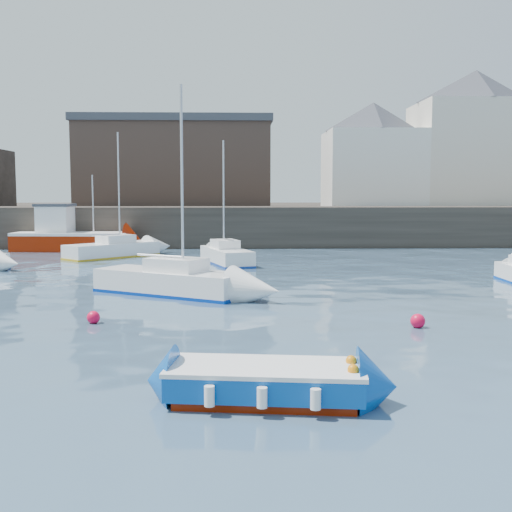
{
  "coord_description": "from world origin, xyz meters",
  "views": [
    {
      "loc": [
        -0.82,
        -13.91,
        4.07
      ],
      "look_at": [
        0.0,
        12.0,
        1.5
      ],
      "focal_mm": 45.0,
      "sensor_mm": 36.0,
      "label": 1
    }
  ],
  "objects_px": {
    "sailboat_f": "(226,255)",
    "buoy_mid": "(418,328)",
    "sailboat_h": "(113,249)",
    "fishing_boat": "(69,236)",
    "buoy_near": "(94,323)",
    "buoy_far": "(200,276)",
    "sailboat_b": "(171,281)",
    "blue_dinghy": "(266,381)"
  },
  "relations": [
    {
      "from": "sailboat_f",
      "to": "buoy_mid",
      "type": "height_order",
      "value": "sailboat_f"
    },
    {
      "from": "sailboat_h",
      "to": "fishing_boat",
      "type": "bearing_deg",
      "value": 128.95
    },
    {
      "from": "fishing_boat",
      "to": "buoy_near",
      "type": "distance_m",
      "value": 26.59
    },
    {
      "from": "fishing_boat",
      "to": "buoy_far",
      "type": "relative_size",
      "value": 19.83
    },
    {
      "from": "sailboat_h",
      "to": "buoy_near",
      "type": "height_order",
      "value": "sailboat_h"
    },
    {
      "from": "sailboat_h",
      "to": "buoy_mid",
      "type": "height_order",
      "value": "sailboat_h"
    },
    {
      "from": "buoy_near",
      "to": "sailboat_b",
      "type": "bearing_deg",
      "value": 72.01
    },
    {
      "from": "buoy_far",
      "to": "sailboat_h",
      "type": "bearing_deg",
      "value": 123.43
    },
    {
      "from": "fishing_boat",
      "to": "buoy_far",
      "type": "distance_m",
      "value": 17.28
    },
    {
      "from": "sailboat_b",
      "to": "fishing_boat",
      "type": "bearing_deg",
      "value": 114.74
    },
    {
      "from": "buoy_near",
      "to": "buoy_far",
      "type": "relative_size",
      "value": 0.98
    },
    {
      "from": "fishing_boat",
      "to": "sailboat_h",
      "type": "xyz_separation_m",
      "value": [
        3.98,
        -4.93,
        -0.51
      ]
    },
    {
      "from": "sailboat_b",
      "to": "sailboat_h",
      "type": "relative_size",
      "value": 1.05
    },
    {
      "from": "sailboat_f",
      "to": "buoy_near",
      "type": "height_order",
      "value": "sailboat_f"
    },
    {
      "from": "blue_dinghy",
      "to": "buoy_mid",
      "type": "relative_size",
      "value": 8.97
    },
    {
      "from": "sailboat_b",
      "to": "buoy_far",
      "type": "xyz_separation_m",
      "value": [
        0.86,
        5.8,
        -0.54
      ]
    },
    {
      "from": "fishing_boat",
      "to": "buoy_mid",
      "type": "xyz_separation_m",
      "value": [
        17.25,
        -26.52,
        -1.03
      ]
    },
    {
      "from": "sailboat_f",
      "to": "buoy_far",
      "type": "xyz_separation_m",
      "value": [
        -1.2,
        -5.25,
        -0.5
      ]
    },
    {
      "from": "fishing_boat",
      "to": "buoy_far",
      "type": "height_order",
      "value": "fishing_boat"
    },
    {
      "from": "blue_dinghy",
      "to": "fishing_boat",
      "type": "bearing_deg",
      "value": 110.34
    },
    {
      "from": "fishing_boat",
      "to": "sailboat_b",
      "type": "distance_m",
      "value": 21.86
    },
    {
      "from": "blue_dinghy",
      "to": "buoy_far",
      "type": "bearing_deg",
      "value": 96.9
    },
    {
      "from": "blue_dinghy",
      "to": "sailboat_h",
      "type": "xyz_separation_m",
      "value": [
        -8.35,
        28.34,
        0.11
      ]
    },
    {
      "from": "blue_dinghy",
      "to": "fishing_boat",
      "type": "xyz_separation_m",
      "value": [
        -12.33,
        33.27,
        0.62
      ]
    },
    {
      "from": "buoy_near",
      "to": "sailboat_f",
      "type": "bearing_deg",
      "value": 76.85
    },
    {
      "from": "blue_dinghy",
      "to": "buoy_far",
      "type": "distance_m",
      "value": 19.36
    },
    {
      "from": "sailboat_b",
      "to": "sailboat_h",
      "type": "distance_m",
      "value": 15.79
    },
    {
      "from": "buoy_mid",
      "to": "buoy_far",
      "type": "distance_m",
      "value": 14.42
    },
    {
      "from": "buoy_near",
      "to": "sailboat_h",
      "type": "bearing_deg",
      "value": 99.13
    },
    {
      "from": "sailboat_f",
      "to": "blue_dinghy",
      "type": "bearing_deg",
      "value": -87.37
    },
    {
      "from": "sailboat_h",
      "to": "buoy_far",
      "type": "distance_m",
      "value": 10.94
    },
    {
      "from": "fishing_boat",
      "to": "buoy_mid",
      "type": "bearing_deg",
      "value": -56.95
    },
    {
      "from": "buoy_mid",
      "to": "sailboat_b",
      "type": "bearing_deg",
      "value": 140.56
    },
    {
      "from": "fishing_boat",
      "to": "sailboat_b",
      "type": "xyz_separation_m",
      "value": [
        9.15,
        -19.85,
        -0.49
      ]
    },
    {
      "from": "blue_dinghy",
      "to": "buoy_far",
      "type": "xyz_separation_m",
      "value": [
        -2.33,
        19.22,
        -0.41
      ]
    },
    {
      "from": "sailboat_b",
      "to": "buoy_mid",
      "type": "height_order",
      "value": "sailboat_b"
    },
    {
      "from": "buoy_near",
      "to": "buoy_mid",
      "type": "bearing_deg",
      "value": -5.54
    },
    {
      "from": "sailboat_b",
      "to": "sailboat_f",
      "type": "xyz_separation_m",
      "value": [
        2.06,
        11.05,
        -0.04
      ]
    },
    {
      "from": "blue_dinghy",
      "to": "sailboat_h",
      "type": "bearing_deg",
      "value": 106.41
    },
    {
      "from": "fishing_boat",
      "to": "buoy_near",
      "type": "height_order",
      "value": "fishing_boat"
    },
    {
      "from": "sailboat_f",
      "to": "buoy_mid",
      "type": "bearing_deg",
      "value": -71.16
    },
    {
      "from": "sailboat_b",
      "to": "buoy_mid",
      "type": "distance_m",
      "value": 10.51
    }
  ]
}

